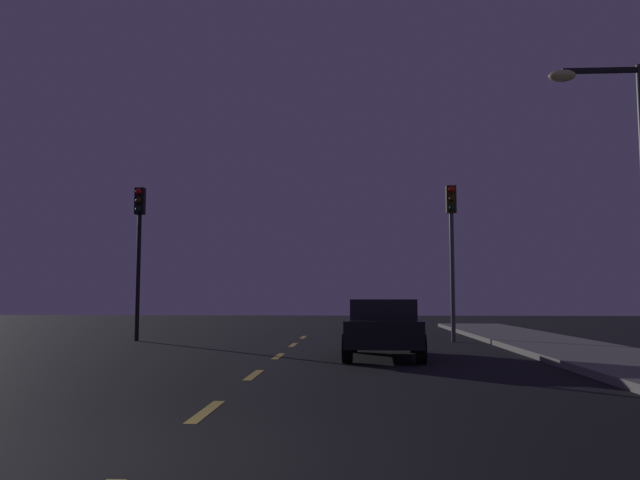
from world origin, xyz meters
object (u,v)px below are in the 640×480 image
object	(u,v)px
traffic_signal_left	(139,233)
car_stopped_ahead	(383,327)
street_lamp_right	(628,179)
traffic_signal_right	(452,232)

from	to	relation	value
traffic_signal_left	car_stopped_ahead	world-z (taller)	traffic_signal_left
street_lamp_right	traffic_signal_left	bearing A→B (deg)	149.04
traffic_signal_right	car_stopped_ahead	bearing A→B (deg)	-114.34
traffic_signal_right	car_stopped_ahead	distance (m)	6.67
traffic_signal_right	car_stopped_ahead	world-z (taller)	traffic_signal_right
traffic_signal_right	street_lamp_right	world-z (taller)	street_lamp_right
traffic_signal_right	street_lamp_right	bearing A→B (deg)	-72.37
traffic_signal_left	street_lamp_right	world-z (taller)	street_lamp_right
traffic_signal_left	street_lamp_right	size ratio (longest dim) A/B	0.82
traffic_signal_left	street_lamp_right	bearing A→B (deg)	-30.96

